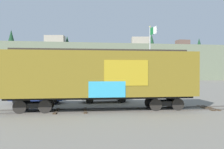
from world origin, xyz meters
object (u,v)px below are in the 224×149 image
Objects in this scene: freight_car at (101,75)px; flagpole at (151,51)px; parked_car_silver at (104,93)px; parked_car_blue at (37,95)px.

flagpole is (6.99, 9.53, 2.76)m from freight_car.
parked_car_silver is at bearing -142.68° from flagpole.
flagpole is at bearing 37.32° from parked_car_silver.
parked_car_blue is (-5.37, 4.80, -1.83)m from freight_car.
freight_car is 2.87× the size of parked_car_blue.
flagpole is 1.72× the size of parked_car_blue.
flagpole reaches higher than parked_car_blue.
flagpole reaches higher than parked_car_silver.
freight_car reaches higher than parked_car_silver.
parked_car_silver is at bearing 0.01° from parked_car_blue.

